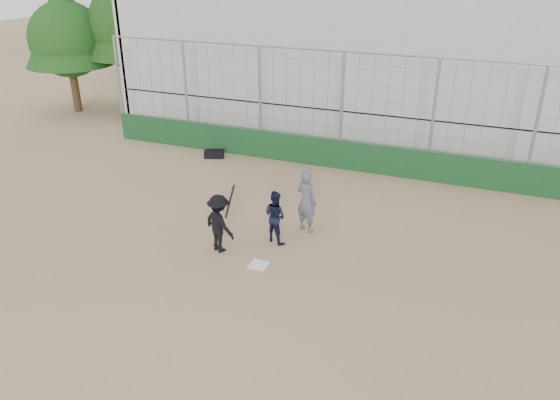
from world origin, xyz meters
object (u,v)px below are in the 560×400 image
at_px(equipment_bag, 214,154).
at_px(batter_at_plate, 219,223).
at_px(umpire, 306,204).
at_px(catcher_crouched, 275,224).

bearing_deg(equipment_bag, batter_at_plate, -60.69).
distance_m(umpire, equipment_bag, 6.49).
height_order(batter_at_plate, equipment_bag, batter_at_plate).
xyz_separation_m(batter_at_plate, equipment_bag, (-3.33, 5.93, -0.61)).
height_order(catcher_crouched, equipment_bag, catcher_crouched).
bearing_deg(catcher_crouched, equipment_bag, 131.77).
xyz_separation_m(umpire, equipment_bag, (-5.00, 4.09, -0.63)).
relative_size(batter_at_plate, umpire, 1.09).
bearing_deg(equipment_bag, catcher_crouched, -48.23).
height_order(umpire, equipment_bag, umpire).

